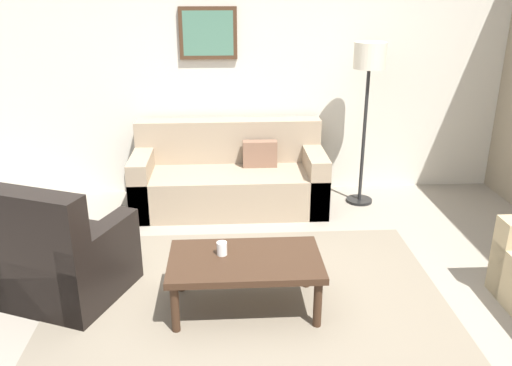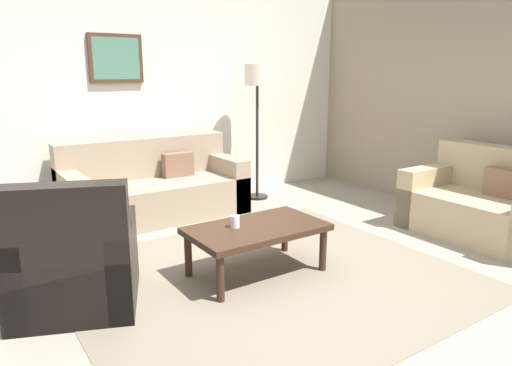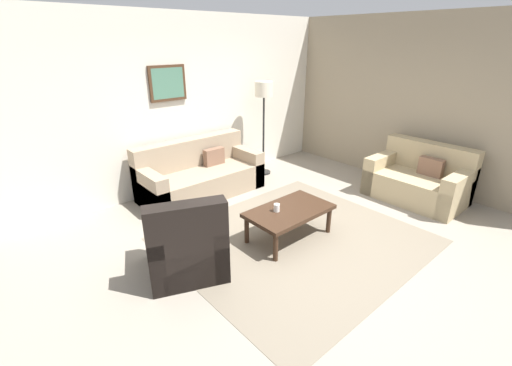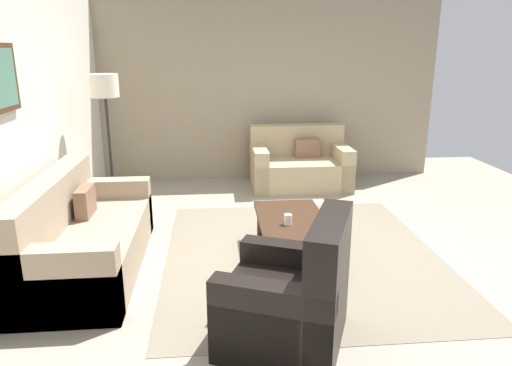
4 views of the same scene
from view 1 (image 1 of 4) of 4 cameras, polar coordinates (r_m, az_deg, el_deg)
The scene contains 9 objects.
ground_plane at distance 3.94m, azimuth -0.70°, elevation -14.16°, with size 8.00×8.00×0.00m, color gray.
rear_partition at distance 5.89m, azimuth -1.97°, elevation 12.38°, with size 6.00×0.12×2.80m, color silver.
area_rug at distance 3.94m, azimuth -0.70°, elevation -14.12°, with size 2.99×2.69×0.01m, color #7A6E5C.
couch_main at distance 5.69m, azimuth -2.86°, elevation 0.58°, with size 1.99×0.88×0.88m.
armchair_leather at distance 4.25m, azimuth -20.31°, elevation -7.98°, with size 1.04×1.04×0.95m.
coffee_table at distance 3.85m, azimuth -1.17°, elevation -8.76°, with size 1.10×0.64×0.41m.
cup at distance 3.86m, azimuth -3.69°, elevation -7.05°, with size 0.08×0.08×0.10m, color white.
lamp_standing at distance 5.57m, azimuth 12.04°, elevation 11.54°, with size 0.32×0.32×1.71m.
framed_artwork at distance 5.77m, azimuth -5.18°, elevation 15.76°, with size 0.61×0.04×0.54m.
Camera 1 is at (-0.14, -3.23, 2.26)m, focal length 37.15 mm.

